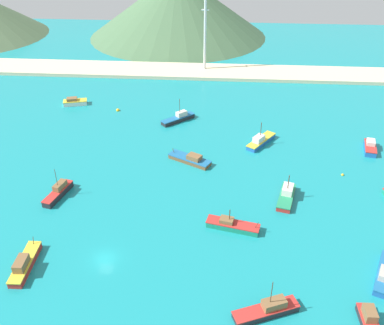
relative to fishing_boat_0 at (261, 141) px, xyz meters
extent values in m
cube|color=teal|center=(-30.46, -14.29, -1.21)|extent=(260.00, 280.00, 0.50)
cube|color=#1E5BA8|center=(0.16, 0.23, -0.41)|extent=(8.05, 10.09, 1.10)
cube|color=gold|center=(0.16, 0.23, 0.24)|extent=(8.21, 10.29, 0.20)
cube|color=silver|center=(-0.59, -0.85, 1.09)|extent=(3.45, 3.82, 1.50)
cylinder|color=#4C3823|center=(-0.21, -0.30, 3.66)|extent=(0.18, 0.18, 3.65)
cube|color=#198466|center=(-7.43, -34.23, -0.40)|extent=(10.54, 4.83, 1.13)
cube|color=red|center=(-7.43, -34.23, 0.27)|extent=(10.75, 4.92, 0.20)
cube|color=brown|center=(-8.68, -33.95, 0.79)|extent=(3.00, 2.49, 0.84)
cylinder|color=#4C3823|center=(-2.95, -35.26, 0.96)|extent=(0.66, 0.26, 1.53)
cylinder|color=#4C3823|center=(-8.16, -34.06, 2.35)|extent=(0.18, 0.18, 2.28)
cube|color=red|center=(-43.81, -47.19, -0.39)|extent=(2.67, 10.21, 1.14)
cube|color=gold|center=(-43.81, -47.19, 0.28)|extent=(2.72, 10.42, 0.20)
cube|color=brown|center=(-43.77, -48.46, 1.12)|extent=(1.88, 3.64, 1.48)
cylinder|color=#4C3823|center=(-43.95, -42.62, 0.97)|extent=(0.14, 0.66, 1.54)
cube|color=#232328|center=(-45.07, -26.44, -0.32)|extent=(4.20, 9.14, 1.29)
cube|color=red|center=(-45.07, -26.44, 0.43)|extent=(4.28, 9.32, 0.20)
cube|color=brown|center=(-44.79, -25.36, 1.17)|extent=(2.36, 3.78, 1.29)
cylinder|color=#4C3823|center=(-44.96, -26.04, 3.82)|extent=(0.11, 0.11, 4.00)
cube|color=silver|center=(-55.83, 20.94, -0.34)|extent=(7.45, 4.51, 1.24)
cube|color=gold|center=(-55.83, 20.94, 0.38)|extent=(7.60, 4.60, 0.20)
cube|color=brown|center=(-56.68, 20.73, 0.91)|extent=(3.52, 2.86, 0.87)
cube|color=red|center=(4.02, -24.06, -0.45)|extent=(5.09, 9.71, 1.02)
cube|color=#238C5B|center=(4.02, -24.06, 0.16)|extent=(5.19, 9.90, 0.20)
cube|color=silver|center=(4.31, -22.94, 1.01)|extent=(2.94, 3.89, 1.50)
cylinder|color=#4C3823|center=(4.14, -23.61, 3.38)|extent=(0.19, 0.19, 3.24)
cube|color=#232328|center=(13.00, -55.54, -0.43)|extent=(2.45, 6.93, 1.06)
cube|color=red|center=(13.00, -55.54, 0.20)|extent=(2.50, 7.07, 0.20)
cube|color=brown|center=(12.98, -54.68, 1.07)|extent=(1.78, 2.75, 1.54)
cube|color=brown|center=(-17.79, -10.06, -0.49)|extent=(10.81, 7.70, 0.94)
cube|color=#1E669E|center=(-17.79, -10.06, 0.08)|extent=(11.03, 7.85, 0.20)
cube|color=brown|center=(-16.61, -10.69, 0.74)|extent=(3.98, 3.56, 1.12)
cylinder|color=#4C3823|center=(-22.01, -7.79, 0.64)|extent=(0.55, 0.37, 1.28)
cube|color=#1E5BA8|center=(27.65, -1.36, -0.31)|extent=(4.14, 7.68, 1.30)
cube|color=red|center=(27.65, -1.36, 0.44)|extent=(4.22, 7.83, 0.20)
cube|color=beige|center=(27.84, -0.47, 1.03)|extent=(2.58, 3.33, 0.99)
cube|color=#232328|center=(-2.47, -54.31, -0.43)|extent=(10.63, 6.25, 1.06)
cube|color=red|center=(-2.47, -54.31, 0.20)|extent=(10.84, 6.37, 0.20)
cube|color=brown|center=(-1.26, -53.81, 0.98)|extent=(4.13, 3.11, 1.36)
cylinder|color=#4C3823|center=(-1.94, -54.09, 3.82)|extent=(0.14, 0.14, 4.33)
cube|color=#232328|center=(-22.88, 11.76, -0.40)|extent=(9.23, 8.67, 1.12)
cube|color=#1E669E|center=(-22.88, 11.76, 0.26)|extent=(9.42, 8.84, 0.20)
cube|color=beige|center=(-21.91, 12.63, 1.05)|extent=(3.45, 3.35, 1.37)
cylinder|color=#4C3823|center=(-22.37, 12.21, 3.79)|extent=(0.13, 0.13, 4.11)
cube|color=#1E5BA8|center=(18.18, -44.95, -0.38)|extent=(6.01, 10.26, 1.16)
cube|color=#1E669E|center=(18.18, -44.95, 0.30)|extent=(6.13, 10.46, 0.20)
cube|color=#B2ADA3|center=(17.66, -46.13, 0.96)|extent=(2.64, 3.47, 1.13)
sphere|color=gold|center=(-41.68, 17.40, -0.77)|extent=(1.07, 1.07, 1.07)
sphere|color=gold|center=(18.25, -13.48, -0.85)|extent=(0.63, 0.63, 0.63)
cube|color=beige|center=(-30.46, 51.41, -0.36)|extent=(247.00, 15.13, 1.20)
cone|color=#476B47|center=(-31.67, 100.03, 12.73)|extent=(80.04, 80.04, 27.37)
cylinder|color=silver|center=(-17.25, 53.19, 12.42)|extent=(0.90, 0.90, 26.77)
cylinder|color=silver|center=(-17.25, 53.19, 20.99)|extent=(2.68, 0.45, 0.45)
cylinder|color=silver|center=(-17.25, 53.19, 15.64)|extent=(0.45, 2.14, 0.45)
camera|label=1|loc=(-10.63, -99.88, 54.98)|focal=40.53mm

